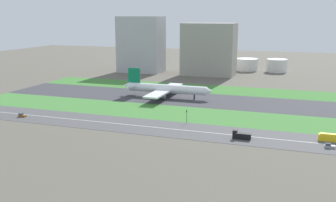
% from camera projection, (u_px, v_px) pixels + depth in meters
% --- Properties ---
extents(ground_plane, '(800.00, 800.00, 0.00)m').
position_uv_depth(ground_plane, '(198.00, 100.00, 267.28)').
color(ground_plane, '#5B564C').
extents(runway, '(280.00, 46.00, 0.10)m').
position_uv_depth(runway, '(198.00, 100.00, 267.27)').
color(runway, '#38383D').
rests_on(runway, ground_plane).
extents(grass_median_north, '(280.00, 36.00, 0.10)m').
position_uv_depth(grass_median_north, '(211.00, 89.00, 305.10)').
color(grass_median_north, '#3D7A33').
rests_on(grass_median_north, ground_plane).
extents(grass_median_south, '(280.00, 36.00, 0.10)m').
position_uv_depth(grass_median_south, '(180.00, 113.00, 229.44)').
color(grass_median_south, '#427F38').
rests_on(grass_median_south, ground_plane).
extents(highway, '(280.00, 28.00, 0.10)m').
position_uv_depth(highway, '(161.00, 128.00, 199.91)').
color(highway, '#4C4C4F').
rests_on(highway, ground_plane).
extents(highway_centerline, '(266.00, 0.50, 0.01)m').
position_uv_depth(highway_centerline, '(161.00, 128.00, 199.89)').
color(highway_centerline, silver).
rests_on(highway_centerline, highway).
extents(airliner, '(65.00, 56.00, 19.70)m').
position_uv_depth(airliner, '(165.00, 89.00, 273.58)').
color(airliner, white).
rests_on(airliner, runway).
extents(car_1, '(4.40, 1.80, 2.00)m').
position_uv_depth(car_1, '(329.00, 146.00, 169.51)').
color(car_1, '#99999E').
rests_on(car_1, highway).
extents(bus_0, '(11.60, 2.50, 3.50)m').
position_uv_depth(bus_0, '(332.00, 138.00, 178.05)').
color(bus_0, yellow).
rests_on(bus_0, highway).
extents(truck_0, '(8.40, 2.50, 4.00)m').
position_uv_depth(truck_0, '(241.00, 136.00, 181.59)').
color(truck_0, black).
rests_on(truck_0, highway).
extents(car_0, '(4.40, 1.80, 2.00)m').
position_uv_depth(car_0, '(22.00, 115.00, 221.46)').
color(car_0, brown).
rests_on(car_0, highway).
extents(traffic_light, '(0.36, 0.50, 7.20)m').
position_uv_depth(traffic_light, '(187.00, 115.00, 207.83)').
color(traffic_light, '#4C4C51').
rests_on(traffic_light, highway).
extents(terminal_building, '(43.62, 27.36, 55.61)m').
position_uv_depth(terminal_building, '(141.00, 44.00, 395.45)').
color(terminal_building, '#B2B2B7').
rests_on(terminal_building, ground_plane).
extents(hangar_building, '(49.80, 27.52, 49.38)m').
position_uv_depth(hangar_building, '(209.00, 49.00, 373.58)').
color(hangar_building, '#9E998E').
rests_on(hangar_building, ground_plane).
extents(fuel_tank_west, '(18.05, 18.05, 15.60)m').
position_uv_depth(fuel_tank_west, '(220.00, 62.00, 418.04)').
color(fuel_tank_west, silver).
rests_on(fuel_tank_west, ground_plane).
extents(fuel_tank_centre, '(22.45, 22.45, 12.47)m').
position_uv_depth(fuel_tank_centre, '(247.00, 65.00, 409.29)').
color(fuel_tank_centre, silver).
rests_on(fuel_tank_centre, ground_plane).
extents(fuel_tank_east, '(20.45, 20.45, 12.98)m').
position_uv_depth(fuel_tank_east, '(277.00, 65.00, 399.52)').
color(fuel_tank_east, silver).
rests_on(fuel_tank_east, ground_plane).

